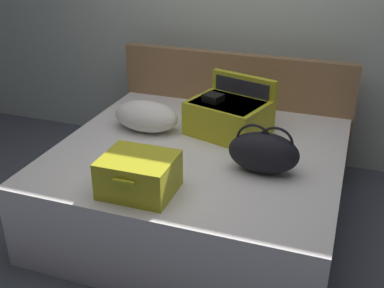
{
  "coord_description": "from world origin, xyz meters",
  "views": [
    {
      "loc": [
        0.94,
        -2.36,
        2.01
      ],
      "look_at": [
        0.0,
        0.27,
        0.67
      ],
      "focal_mm": 44.69,
      "sensor_mm": 36.0,
      "label": 1
    }
  ],
  "objects_px": {
    "hard_case_medium": "(139,175)",
    "pillow_near_headboard": "(146,116)",
    "bed": "(198,185)",
    "hard_case_large": "(229,114)",
    "duffel_bag": "(264,152)"
  },
  "relations": [
    {
      "from": "bed",
      "to": "pillow_near_headboard",
      "type": "distance_m",
      "value": 0.64
    },
    {
      "from": "hard_case_medium",
      "to": "duffel_bag",
      "type": "relative_size",
      "value": 0.93
    },
    {
      "from": "bed",
      "to": "pillow_near_headboard",
      "type": "relative_size",
      "value": 3.83
    },
    {
      "from": "hard_case_medium",
      "to": "duffel_bag",
      "type": "distance_m",
      "value": 0.78
    },
    {
      "from": "duffel_bag",
      "to": "bed",
      "type": "bearing_deg",
      "value": 160.88
    },
    {
      "from": "hard_case_medium",
      "to": "bed",
      "type": "bearing_deg",
      "value": 76.82
    },
    {
      "from": "bed",
      "to": "hard_case_large",
      "type": "bearing_deg",
      "value": 70.19
    },
    {
      "from": "duffel_bag",
      "to": "pillow_near_headboard",
      "type": "xyz_separation_m",
      "value": [
        -0.94,
        0.35,
        -0.03
      ]
    },
    {
      "from": "hard_case_large",
      "to": "hard_case_medium",
      "type": "relative_size",
      "value": 1.52
    },
    {
      "from": "pillow_near_headboard",
      "to": "bed",
      "type": "bearing_deg",
      "value": -21.3
    },
    {
      "from": "hard_case_medium",
      "to": "pillow_near_headboard",
      "type": "relative_size",
      "value": 0.82
    },
    {
      "from": "bed",
      "to": "pillow_near_headboard",
      "type": "height_order",
      "value": "pillow_near_headboard"
    },
    {
      "from": "hard_case_large",
      "to": "pillow_near_headboard",
      "type": "relative_size",
      "value": 1.25
    },
    {
      "from": "pillow_near_headboard",
      "to": "hard_case_large",
      "type": "bearing_deg",
      "value": 14.0
    },
    {
      "from": "hard_case_medium",
      "to": "pillow_near_headboard",
      "type": "distance_m",
      "value": 0.88
    }
  ]
}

